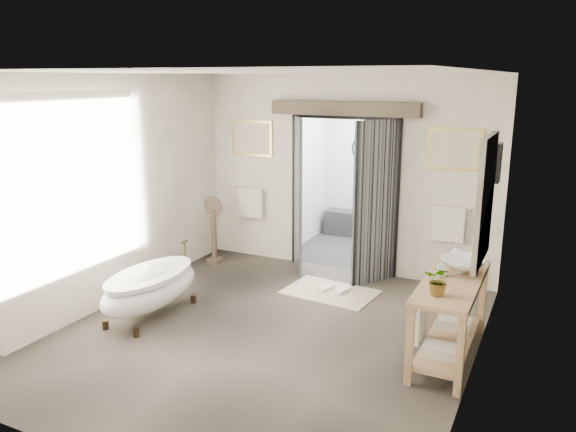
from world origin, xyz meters
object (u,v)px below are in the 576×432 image
object	(u,v)px
rug	(330,292)
basin	(462,265)
clawfoot_tub	(150,287)
vanity	(448,311)

from	to	relation	value
rug	basin	size ratio (longest dim) A/B	2.57
clawfoot_tub	vanity	xyz separation A→B (m)	(3.44, 0.53, 0.13)
clawfoot_tub	basin	xyz separation A→B (m)	(3.51, 0.80, 0.56)
basin	clawfoot_tub	bearing A→B (deg)	-152.18
vanity	rug	size ratio (longest dim) A/B	1.33
rug	basin	world-z (taller)	basin
vanity	rug	world-z (taller)	vanity
basin	vanity	bearing A→B (deg)	-89.95
vanity	rug	distance (m)	2.14
vanity	basin	size ratio (longest dim) A/B	3.43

